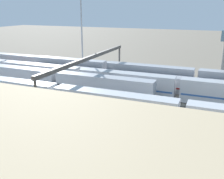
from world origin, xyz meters
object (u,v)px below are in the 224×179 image
(train_on_track_7, at_px, (84,117))
(train_on_track_3, at_px, (125,83))
(train_on_track_6, at_px, (113,106))
(signal_gantry, at_px, (89,61))
(train_on_track_4, at_px, (57,82))
(train_on_track_1, at_px, (196,79))
(light_mast_0, at_px, (81,22))
(train_on_track_2, at_px, (143,81))
(train_on_track_0, at_px, (151,72))

(train_on_track_7, relative_size, train_on_track_3, 1.00)
(train_on_track_6, height_order, signal_gantry, signal_gantry)
(train_on_track_4, xyz_separation_m, train_on_track_7, (-15.30, 15.00, -0.57))
(train_on_track_6, distance_m, signal_gantry, 17.48)
(train_on_track_1, relative_size, signal_gantry, 2.39)
(signal_gantry, bearing_deg, light_mast_0, -57.50)
(signal_gantry, bearing_deg, train_on_track_2, -145.49)
(train_on_track_7, bearing_deg, light_mast_0, -61.14)
(train_on_track_2, bearing_deg, light_mast_0, -28.13)
(train_on_track_1, bearing_deg, train_on_track_3, 33.60)
(train_on_track_7, bearing_deg, train_on_track_6, -122.45)
(train_on_track_3, distance_m, signal_gantry, 9.86)
(train_on_track_7, xyz_separation_m, light_mast_0, (20.79, -37.72, 13.27))
(train_on_track_3, bearing_deg, train_on_track_4, 17.96)
(train_on_track_6, bearing_deg, light_mast_0, -53.77)
(train_on_track_4, height_order, light_mast_0, light_mast_0)
(train_on_track_3, distance_m, train_on_track_2, 5.79)
(train_on_track_0, relative_size, train_on_track_7, 1.00)
(light_mast_0, bearing_deg, train_on_track_1, 167.89)
(train_on_track_7, height_order, light_mast_0, light_mast_0)
(train_on_track_1, xyz_separation_m, train_on_track_3, (15.05, 10.00, -0.01))
(train_on_track_7, bearing_deg, train_on_track_4, -44.44)
(train_on_track_0, bearing_deg, train_on_track_6, 91.31)
(train_on_track_7, distance_m, train_on_track_6, 5.95)
(train_on_track_4, bearing_deg, signal_gantry, -161.31)
(train_on_track_7, height_order, signal_gantry, signal_gantry)
(train_on_track_0, height_order, train_on_track_1, train_on_track_1)
(train_on_track_0, bearing_deg, train_on_track_4, 48.35)
(train_on_track_0, relative_size, train_on_track_1, 1.25)
(train_on_track_3, height_order, train_on_track_2, train_on_track_3)
(train_on_track_7, xyz_separation_m, train_on_track_3, (-0.13, -20.00, 0.58))
(train_on_track_4, height_order, train_on_track_2, train_on_track_4)
(train_on_track_7, height_order, train_on_track_2, train_on_track_2)
(train_on_track_7, bearing_deg, train_on_track_3, -90.37)
(train_on_track_7, bearing_deg, signal_gantry, -65.68)
(signal_gantry, bearing_deg, train_on_track_7, 114.32)
(train_on_track_6, relative_size, signal_gantry, 3.00)
(train_on_track_4, relative_size, train_on_track_3, 0.39)
(train_on_track_0, xyz_separation_m, train_on_track_2, (-0.51, 10.00, 0.05))
(train_on_track_1, distance_m, signal_gantry, 26.75)
(train_on_track_2, xyz_separation_m, signal_gantry, (10.91, 7.50, 5.68))
(train_on_track_1, distance_m, train_on_track_7, 33.63)
(train_on_track_4, height_order, train_on_track_1, same)
(train_on_track_2, height_order, light_mast_0, light_mast_0)
(train_on_track_3, xyz_separation_m, signal_gantry, (8.04, 2.50, 5.13))
(train_on_track_7, height_order, train_on_track_6, train_on_track_6)
(train_on_track_1, relative_size, light_mast_0, 4.07)
(train_on_track_3, relative_size, train_on_track_2, 1.04)
(train_on_track_4, relative_size, train_on_track_7, 0.39)
(train_on_track_0, height_order, train_on_track_7, same)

